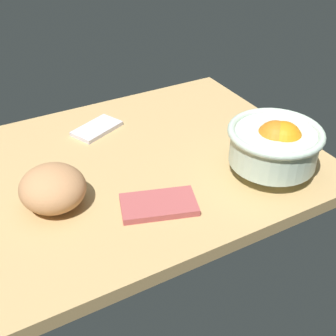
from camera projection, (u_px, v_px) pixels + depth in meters
ground_plane at (143, 164)px, 101.92cm from camera, size 78.19×63.36×3.00cm
fruit_bowl at (275, 145)px, 92.78cm from camera, size 20.09×20.09×12.43cm
bread_loaf at (53, 188)px, 85.30cm from camera, size 15.45×15.86×8.36cm
napkin_folded at (97, 129)px, 111.50cm from camera, size 13.93×11.23×1.06cm
napkin_spare at (159, 205)px, 86.66cm from camera, size 16.68×12.47×1.35cm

